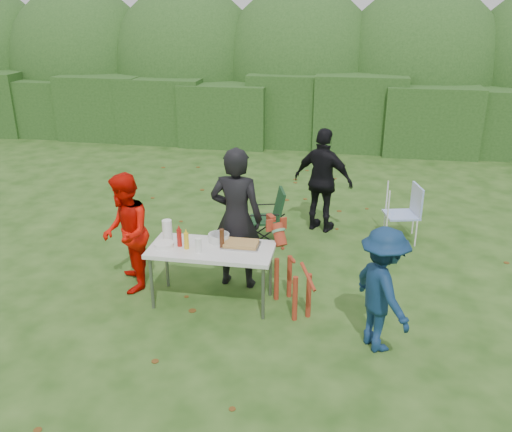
% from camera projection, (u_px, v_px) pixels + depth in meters
% --- Properties ---
extents(ground, '(80.00, 80.00, 0.00)m').
position_uv_depth(ground, '(217.00, 299.00, 6.83)').
color(ground, '#1E4211').
extents(hedge_row, '(22.00, 1.40, 1.70)m').
position_uv_depth(hedge_row, '(292.00, 113.00, 13.83)').
color(hedge_row, '#23471C').
rests_on(hedge_row, ground).
extents(shrub_backdrop, '(20.00, 2.60, 3.20)m').
position_uv_depth(shrub_backdrop, '(299.00, 75.00, 15.02)').
color(shrub_backdrop, '#3D6628').
rests_on(shrub_backdrop, ground).
extents(folding_table, '(1.50, 0.70, 0.74)m').
position_uv_depth(folding_table, '(211.00, 252.00, 6.53)').
color(folding_table, silver).
rests_on(folding_table, ground).
extents(person_cook, '(0.71, 0.49, 1.86)m').
position_uv_depth(person_cook, '(236.00, 218.00, 6.88)').
color(person_cook, black).
rests_on(person_cook, ground).
extents(person_red_jacket, '(0.84, 0.92, 1.55)m').
position_uv_depth(person_red_jacket, '(126.00, 233.00, 6.84)').
color(person_red_jacket, red).
rests_on(person_red_jacket, ground).
extents(person_black_puffy, '(1.07, 0.73, 1.68)m').
position_uv_depth(person_black_puffy, '(323.00, 181.00, 8.61)').
color(person_black_puffy, black).
rests_on(person_black_puffy, ground).
extents(child, '(0.89, 1.03, 1.39)m').
position_uv_depth(child, '(382.00, 290.00, 5.65)').
color(child, '#102A4E').
rests_on(child, ground).
extents(dog, '(0.90, 1.08, 0.97)m').
position_uv_depth(dog, '(293.00, 272.00, 6.47)').
color(dog, maroon).
rests_on(dog, ground).
extents(camping_chair, '(0.66, 0.66, 0.85)m').
position_uv_depth(camping_chair, '(267.00, 216.00, 8.32)').
color(camping_chair, '#16381D').
rests_on(camping_chair, ground).
extents(lawn_chair, '(0.64, 0.64, 0.89)m').
position_uv_depth(lawn_chair, '(401.00, 212.00, 8.41)').
color(lawn_chair, '#416DD8').
rests_on(lawn_chair, ground).
extents(food_tray, '(0.45, 0.30, 0.02)m').
position_uv_depth(food_tray, '(241.00, 245.00, 6.55)').
color(food_tray, '#B7B7BA').
rests_on(food_tray, folding_table).
extents(focaccia_bread, '(0.40, 0.26, 0.04)m').
position_uv_depth(focaccia_bread, '(241.00, 243.00, 6.54)').
color(focaccia_bread, tan).
rests_on(focaccia_bread, food_tray).
extents(mustard_bottle, '(0.06, 0.06, 0.20)m').
position_uv_depth(mustard_bottle, '(186.00, 241.00, 6.45)').
color(mustard_bottle, yellow).
rests_on(mustard_bottle, folding_table).
extents(ketchup_bottle, '(0.06, 0.06, 0.22)m').
position_uv_depth(ketchup_bottle, '(179.00, 238.00, 6.51)').
color(ketchup_bottle, '#A01611').
rests_on(ketchup_bottle, folding_table).
extents(beer_bottle, '(0.06, 0.06, 0.24)m').
position_uv_depth(beer_bottle, '(222.00, 239.00, 6.47)').
color(beer_bottle, '#47230F').
rests_on(beer_bottle, folding_table).
extents(paper_towel_roll, '(0.12, 0.12, 0.26)m').
position_uv_depth(paper_towel_roll, '(167.00, 230.00, 6.68)').
color(paper_towel_roll, white).
rests_on(paper_towel_roll, folding_table).
extents(cup_stack, '(0.08, 0.08, 0.18)m').
position_uv_depth(cup_stack, '(198.00, 245.00, 6.36)').
color(cup_stack, white).
rests_on(cup_stack, folding_table).
extents(pasta_bowl, '(0.26, 0.26, 0.10)m').
position_uv_depth(pasta_bowl, '(219.00, 238.00, 6.66)').
color(pasta_bowl, silver).
rests_on(pasta_bowl, folding_table).
extents(plate_stack, '(0.24, 0.24, 0.05)m').
position_uv_depth(plate_stack, '(164.00, 245.00, 6.53)').
color(plate_stack, white).
rests_on(plate_stack, folding_table).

